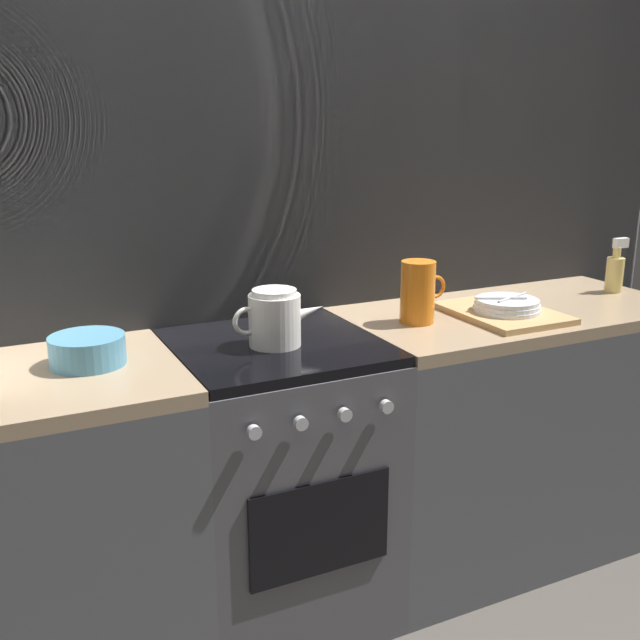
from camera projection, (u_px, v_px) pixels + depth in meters
ground_plane at (280, 605)px, 2.40m from camera, size 8.00×8.00×0.00m
back_wall at (235, 226)px, 2.35m from camera, size 3.60×0.05×2.40m
stove_unit at (278, 481)px, 2.27m from camera, size 0.60×0.63×0.90m
counter_right at (508, 429)px, 2.65m from camera, size 1.20×0.60×0.90m
kettle at (275, 318)px, 2.10m from camera, size 0.28×0.15×0.17m
mixing_bowl at (87, 350)px, 1.95m from camera, size 0.20×0.20×0.08m
pitcher at (418, 292)px, 2.33m from camera, size 0.16×0.11×0.20m
dish_pile at (504, 309)px, 2.42m from camera, size 0.30×0.40×0.07m
spray_bottle at (615, 271)px, 2.75m from camera, size 0.08×0.06×0.20m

